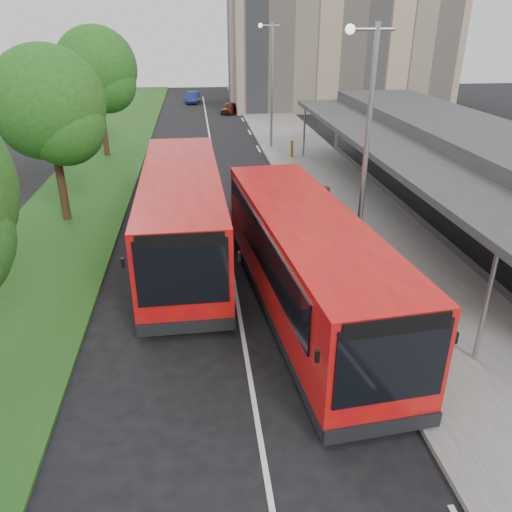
{
  "coord_description": "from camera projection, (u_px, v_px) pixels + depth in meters",
  "views": [
    {
      "loc": [
        -1.04,
        -12.94,
        8.12
      ],
      "look_at": [
        0.63,
        1.08,
        1.5
      ],
      "focal_mm": 35.0,
      "sensor_mm": 36.0,
      "label": 1
    }
  ],
  "objects": [
    {
      "name": "lamp_post_near",
      "position": [
        364.0,
        144.0,
        15.42
      ],
      "size": [
        1.44,
        0.28,
        8.0
      ],
      "color": "gray",
      "rests_on": "pavement"
    },
    {
      "name": "pavement",
      "position": [
        302.0,
        153.0,
        33.78
      ],
      "size": [
        5.0,
        80.0,
        0.15
      ],
      "primitive_type": "cube",
      "color": "slate",
      "rests_on": "ground"
    },
    {
      "name": "tree_far",
      "position": [
        97.0,
        74.0,
        31.15
      ],
      "size": [
        5.03,
        5.03,
        8.08
      ],
      "color": "black",
      "rests_on": "ground"
    },
    {
      "name": "bollard",
      "position": [
        292.0,
        149.0,
        32.5
      ],
      "size": [
        0.21,
        0.21,
        1.04
      ],
      "primitive_type": "cylinder",
      "rotation": [
        0.0,
        0.0,
        -0.35
      ],
      "color": "yellow",
      "rests_on": "pavement"
    },
    {
      "name": "kerb_dashes",
      "position": [
        264.0,
        159.0,
        32.62
      ],
      "size": [
        0.12,
        56.0,
        0.01
      ],
      "color": "silver",
      "rests_on": "ground"
    },
    {
      "name": "car_near",
      "position": [
        229.0,
        108.0,
        48.98
      ],
      "size": [
        2.03,
        3.27,
        1.04
      ],
      "primitive_type": "imported",
      "rotation": [
        0.0,
        0.0,
        -0.29
      ],
      "color": "#511B0B",
      "rests_on": "ground"
    },
    {
      "name": "ground",
      "position": [
        240.0,
        316.0,
        15.19
      ],
      "size": [
        120.0,
        120.0,
        0.0
      ],
      "primitive_type": "plane",
      "color": "black",
      "rests_on": "ground"
    },
    {
      "name": "lane_centre_line",
      "position": [
        217.0,
        178.0,
        28.67
      ],
      "size": [
        0.12,
        70.0,
        0.01
      ],
      "primitive_type": "cube",
      "color": "silver",
      "rests_on": "ground"
    },
    {
      "name": "lamp_post_far",
      "position": [
        271.0,
        79.0,
        33.4
      ],
      "size": [
        1.44,
        0.28,
        8.0
      ],
      "color": "gray",
      "rests_on": "pavement"
    },
    {
      "name": "bus_second",
      "position": [
        183.0,
        214.0,
        18.5
      ],
      "size": [
        3.16,
        11.64,
        3.28
      ],
      "rotation": [
        0.0,
        0.0,
        0.02
      ],
      "color": "red",
      "rests_on": "ground"
    },
    {
      "name": "office_block",
      "position": [
        339.0,
        13.0,
        50.63
      ],
      "size": [
        22.0,
        12.0,
        18.0
      ],
      "primitive_type": "cube",
      "color": "tan",
      "rests_on": "ground"
    },
    {
      "name": "car_far",
      "position": [
        193.0,
        97.0,
        55.34
      ],
      "size": [
        1.63,
        3.71,
        1.19
      ],
      "primitive_type": "imported",
      "rotation": [
        0.0,
        0.0,
        -0.11
      ],
      "color": "navy",
      "rests_on": "ground"
    },
    {
      "name": "grass_verge",
      "position": [
        105.0,
        159.0,
        32.4
      ],
      "size": [
        5.0,
        80.0,
        0.1
      ],
      "primitive_type": "cube",
      "color": "#214516",
      "rests_on": "ground"
    },
    {
      "name": "bus_main",
      "position": [
        306.0,
        263.0,
        14.84
      ],
      "size": [
        3.86,
        11.36,
        3.16
      ],
      "rotation": [
        0.0,
        0.0,
        0.09
      ],
      "color": "red",
      "rests_on": "ground"
    },
    {
      "name": "litter_bin",
      "position": [
        325.0,
        196.0,
        24.03
      ],
      "size": [
        0.49,
        0.49,
        0.81
      ],
      "primitive_type": "cylinder",
      "rotation": [
        0.0,
        0.0,
        0.1
      ],
      "color": "#382817",
      "rests_on": "pavement"
    },
    {
      "name": "station_building",
      "position": [
        461.0,
        170.0,
        22.68
      ],
      "size": [
        7.7,
        26.0,
        4.0
      ],
      "color": "#313133",
      "rests_on": "ground"
    },
    {
      "name": "tree_mid",
      "position": [
        49.0,
        111.0,
        20.53
      ],
      "size": [
        4.65,
        4.65,
        7.47
      ],
      "color": "black",
      "rests_on": "ground"
    }
  ]
}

